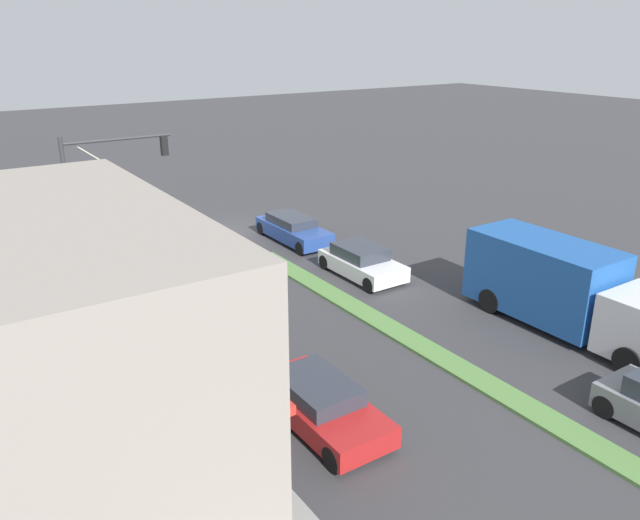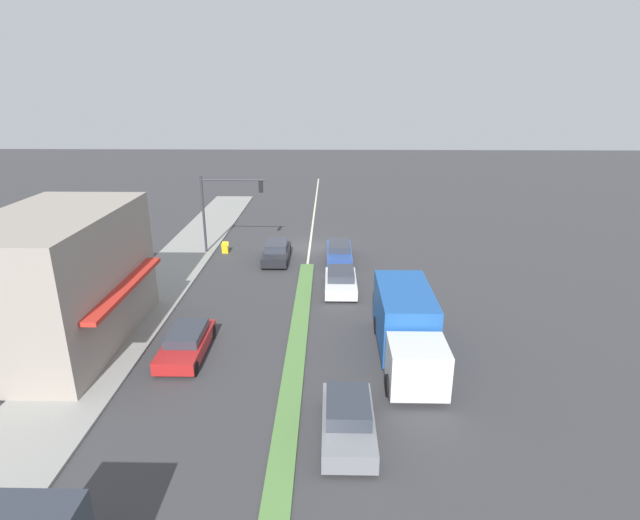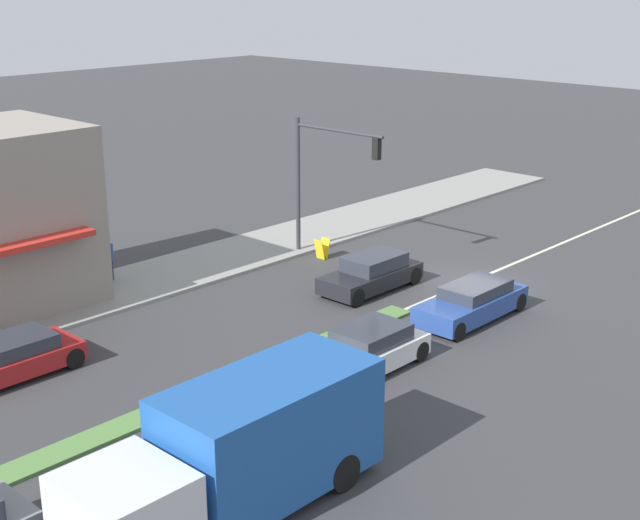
% 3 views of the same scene
% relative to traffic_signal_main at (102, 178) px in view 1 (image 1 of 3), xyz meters
% --- Properties ---
extents(ground_plane, '(160.00, 160.00, 0.00)m').
position_rel_traffic_signal_main_xyz_m(ground_plane, '(-6.12, 16.51, -3.90)').
color(ground_plane, '#38383A').
extents(lane_marking_center, '(0.16, 60.00, 0.01)m').
position_rel_traffic_signal_main_xyz_m(lane_marking_center, '(-6.12, -1.49, -3.90)').
color(lane_marking_center, beige).
rests_on(lane_marking_center, ground).
extents(building_corner_store, '(6.13, 9.66, 6.23)m').
position_rel_traffic_signal_main_xyz_m(building_corner_store, '(4.77, 13.67, -0.67)').
color(building_corner_store, gray).
rests_on(building_corner_store, sidewalk_right).
extents(traffic_signal_main, '(4.59, 0.34, 5.60)m').
position_rel_traffic_signal_main_xyz_m(traffic_signal_main, '(0.00, 0.00, 0.00)').
color(traffic_signal_main, '#333338').
rests_on(traffic_signal_main, sidewalk_right).
extents(pedestrian, '(0.34, 0.34, 1.63)m').
position_rel_traffic_signal_main_xyz_m(pedestrian, '(3.86, 7.77, -2.93)').
color(pedestrian, '#282D42').
rests_on(pedestrian, sidewalk_right).
extents(warning_aframe_sign, '(0.45, 0.53, 0.84)m').
position_rel_traffic_signal_main_xyz_m(warning_aframe_sign, '(0.03, 0.04, -3.47)').
color(warning_aframe_sign, yellow).
rests_on(warning_aframe_sign, ground).
extents(delivery_truck, '(2.44, 7.50, 2.87)m').
position_rel_traffic_signal_main_xyz_m(delivery_truck, '(-11.12, 14.52, -2.43)').
color(delivery_truck, silver).
rests_on(delivery_truck, ground).
extents(coupe_blue, '(1.74, 4.55, 1.24)m').
position_rel_traffic_signal_main_xyz_m(coupe_blue, '(-8.32, 1.47, -3.29)').
color(coupe_blue, '#284793').
rests_on(coupe_blue, ground).
extents(hatchback_red, '(1.82, 4.23, 1.19)m').
position_rel_traffic_signal_main_xyz_m(hatchback_red, '(-1.12, 14.62, -3.32)').
color(hatchback_red, '#AD1E1E').
rests_on(hatchback_red, ground).
extents(sedan_dark, '(1.74, 4.20, 1.32)m').
position_rel_traffic_signal_main_xyz_m(sedan_dark, '(-3.92, 1.55, -3.26)').
color(sedan_dark, black).
rests_on(sedan_dark, ground).
extents(van_white, '(1.87, 3.90, 1.28)m').
position_rel_traffic_signal_main_xyz_m(van_white, '(-8.32, 6.93, -3.29)').
color(van_white, silver).
rests_on(van_white, ground).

